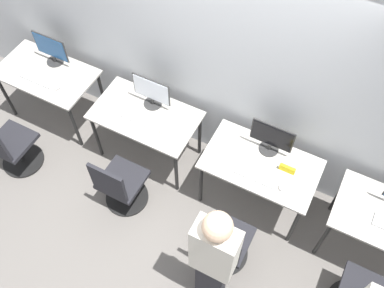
% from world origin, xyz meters
% --- Properties ---
extents(ground_plane, '(20.00, 20.00, 0.00)m').
position_xyz_m(ground_plane, '(0.00, 0.00, 0.00)').
color(ground_plane, slate).
extents(wall_back, '(12.00, 0.05, 2.80)m').
position_xyz_m(wall_back, '(0.00, 0.79, 1.40)').
color(wall_back, silver).
rests_on(wall_back, ground_plane).
extents(desk_far_left, '(1.14, 0.66, 0.75)m').
position_xyz_m(desk_far_left, '(-2.00, 0.33, 0.67)').
color(desk_far_left, '#BCB7AD').
rests_on(desk_far_left, ground_plane).
extents(monitor_far_left, '(0.44, 0.20, 0.38)m').
position_xyz_m(monitor_far_left, '(-2.00, 0.53, 0.95)').
color(monitor_far_left, '#2D2D2D').
rests_on(monitor_far_left, desk_far_left).
extents(keyboard_far_left, '(0.42, 0.13, 0.02)m').
position_xyz_m(keyboard_far_left, '(-2.00, 0.21, 0.76)').
color(keyboard_far_left, silver).
rests_on(keyboard_far_left, desk_far_left).
extents(mouse_far_left, '(0.06, 0.09, 0.03)m').
position_xyz_m(mouse_far_left, '(-1.72, 0.21, 0.77)').
color(mouse_far_left, silver).
rests_on(mouse_far_left, desk_far_left).
extents(office_chair_far_left, '(0.48, 0.48, 0.88)m').
position_xyz_m(office_chair_far_left, '(-1.96, -0.52, 0.36)').
color(office_chair_far_left, black).
rests_on(office_chair_far_left, ground_plane).
extents(desk_left, '(1.14, 0.66, 0.75)m').
position_xyz_m(desk_left, '(-0.67, 0.33, 0.67)').
color(desk_left, '#BCB7AD').
rests_on(desk_left, ground_plane).
extents(monitor_left, '(0.44, 0.20, 0.38)m').
position_xyz_m(monitor_left, '(-0.67, 0.50, 0.95)').
color(monitor_left, '#2D2D2D').
rests_on(monitor_left, desk_left).
extents(keyboard_left, '(0.42, 0.13, 0.02)m').
position_xyz_m(keyboard_left, '(-0.67, 0.25, 0.76)').
color(keyboard_left, silver).
rests_on(keyboard_left, desk_left).
extents(mouse_left, '(0.06, 0.09, 0.03)m').
position_xyz_m(mouse_left, '(-0.39, 0.23, 0.77)').
color(mouse_left, silver).
rests_on(mouse_left, desk_left).
extents(office_chair_left, '(0.48, 0.48, 0.88)m').
position_xyz_m(office_chair_left, '(-0.60, -0.37, 0.36)').
color(office_chair_left, black).
rests_on(office_chair_left, ground_plane).
extents(desk_right, '(1.14, 0.66, 0.75)m').
position_xyz_m(desk_right, '(0.67, 0.33, 0.67)').
color(desk_right, '#BCB7AD').
rests_on(desk_right, ground_plane).
extents(monitor_right, '(0.44, 0.20, 0.38)m').
position_xyz_m(monitor_right, '(0.67, 0.52, 0.95)').
color(monitor_right, '#2D2D2D').
rests_on(monitor_right, desk_right).
extents(keyboard_right, '(0.42, 0.13, 0.02)m').
position_xyz_m(keyboard_right, '(0.67, 0.18, 0.76)').
color(keyboard_right, silver).
rests_on(keyboard_right, desk_right).
extents(mouse_right, '(0.06, 0.09, 0.03)m').
position_xyz_m(mouse_right, '(0.94, 0.17, 0.77)').
color(mouse_right, silver).
rests_on(mouse_right, desk_right).
extents(office_chair_right, '(0.48, 0.48, 0.88)m').
position_xyz_m(office_chair_right, '(0.66, -0.45, 0.36)').
color(office_chair_right, black).
rests_on(office_chair_right, ground_plane).
extents(person_right, '(0.36, 0.22, 1.71)m').
position_xyz_m(person_right, '(0.69, -0.82, 0.94)').
color(person_right, '#232328').
rests_on(person_right, ground_plane).
extents(placard_right, '(0.16, 0.03, 0.08)m').
position_xyz_m(placard_right, '(0.92, 0.36, 0.79)').
color(placard_right, yellow).
rests_on(placard_right, desk_right).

